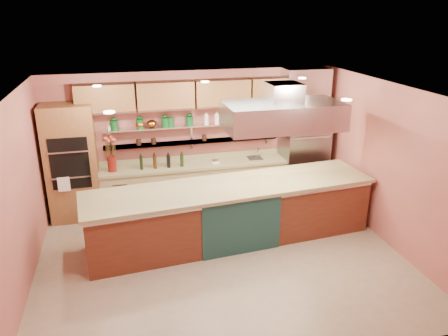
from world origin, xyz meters
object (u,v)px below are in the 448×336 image
object	(u,v)px
flower_vase	(112,164)
kitchen_scale	(215,161)
island	(231,212)
copper_kettle	(152,124)
refrigerator	(303,151)
green_canister	(171,122)

from	to	relation	value
flower_vase	kitchen_scale	distance (m)	2.09
island	copper_kettle	xyz separation A→B (m)	(-1.18, 1.78, 1.27)
kitchen_scale	refrigerator	bearing A→B (deg)	8.08
kitchen_scale	green_canister	bearing A→B (deg)	174.20
island	green_canister	size ratio (longest dim) A/B	28.53
refrigerator	green_canister	world-z (taller)	refrigerator
flower_vase	copper_kettle	distance (m)	1.12
copper_kettle	green_canister	world-z (taller)	green_canister
green_canister	refrigerator	bearing A→B (deg)	-4.63
kitchen_scale	green_canister	world-z (taller)	green_canister
kitchen_scale	green_canister	distance (m)	1.23
refrigerator	island	size ratio (longest dim) A/B	0.42
kitchen_scale	green_canister	size ratio (longest dim) A/B	0.80
island	kitchen_scale	world-z (taller)	island
flower_vase	green_canister	bearing A→B (deg)	10.28
refrigerator	green_canister	size ratio (longest dim) A/B	11.89
kitchen_scale	copper_kettle	bearing A→B (deg)	178.39
copper_kettle	green_canister	size ratio (longest dim) A/B	1.10
refrigerator	flower_vase	size ratio (longest dim) A/B	6.87
kitchen_scale	green_canister	xyz separation A→B (m)	(-0.87, 0.22, 0.83)
flower_vase	copper_kettle	bearing A→B (deg)	14.77
refrigerator	kitchen_scale	size ratio (longest dim) A/B	14.91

